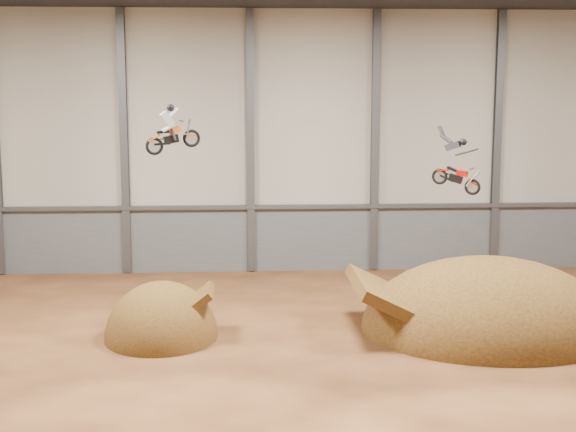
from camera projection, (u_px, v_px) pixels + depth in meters
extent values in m
plane|color=#482713|center=(348.00, 360.00, 29.24)|extent=(40.00, 40.00, 0.00)
cube|color=#B3AC9E|center=(313.00, 142.00, 42.96)|extent=(40.00, 0.10, 14.00)
cube|color=#585B60|center=(312.00, 239.00, 43.67)|extent=(39.80, 0.18, 3.50)
cube|color=#47494F|center=(313.00, 207.00, 43.25)|extent=(39.80, 0.35, 0.20)
cube|color=#47494F|center=(124.00, 143.00, 42.20)|extent=(0.40, 0.36, 13.90)
cube|color=#47494F|center=(251.00, 143.00, 42.58)|extent=(0.40, 0.36, 13.90)
cube|color=#47494F|center=(375.00, 142.00, 42.95)|extent=(0.40, 0.36, 13.90)
cube|color=#47494F|center=(497.00, 142.00, 43.33)|extent=(0.40, 0.36, 13.90)
ellipsoid|color=#3F280F|center=(162.00, 337.00, 31.92)|extent=(4.47, 5.16, 4.47)
ellipsoid|color=#3F280F|center=(487.00, 330.00, 32.88)|extent=(10.39, 9.19, 5.99)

